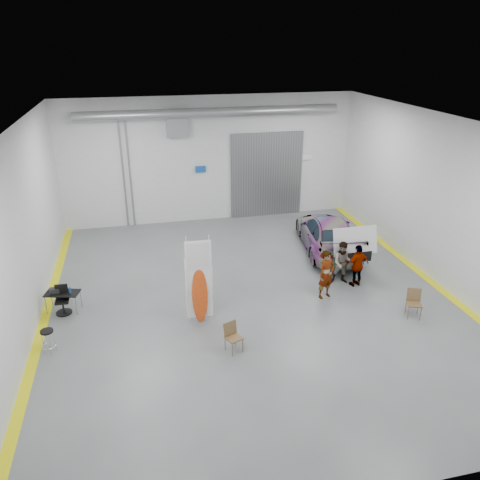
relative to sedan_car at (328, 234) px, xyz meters
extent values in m
plane|color=#575A5E|center=(-4.19, -3.21, -0.74)|extent=(16.00, 16.00, 0.00)
cube|color=silver|center=(-11.19, -3.21, 2.26)|extent=(0.02, 16.00, 6.00)
cube|color=silver|center=(2.81, -3.21, 2.26)|extent=(0.02, 16.00, 6.00)
cube|color=silver|center=(-4.19, 4.79, 2.26)|extent=(14.00, 0.02, 6.00)
cube|color=silver|center=(-4.19, -11.21, 2.26)|extent=(14.00, 0.02, 6.00)
cube|color=white|center=(-4.19, -3.21, 5.26)|extent=(14.00, 16.00, 0.02)
cube|color=slate|center=(-1.39, 4.71, 1.36)|extent=(3.60, 0.12, 4.20)
cube|color=gray|center=(-5.69, 4.71, 4.06)|extent=(1.00, 0.50, 1.20)
cylinder|color=gray|center=(-4.19, 4.19, 4.56)|extent=(11.90, 0.44, 0.44)
cube|color=#1349A2|center=(-4.69, 4.71, 1.86)|extent=(0.50, 0.04, 0.30)
cube|color=white|center=(0.61, 4.71, 2.16)|extent=(0.70, 0.04, 0.25)
cylinder|color=gray|center=(-7.99, 4.71, 1.76)|extent=(0.08, 0.08, 5.00)
cylinder|color=gray|center=(-8.29, 4.71, 1.76)|extent=(0.08, 0.08, 5.00)
cube|color=#D7D40B|center=(-11.04, -3.21, -0.74)|extent=(0.30, 16.00, 0.01)
cube|color=#D7D40B|center=(2.66, -3.21, -0.74)|extent=(0.30, 16.00, 0.01)
imported|color=silver|center=(0.00, 0.00, 0.00)|extent=(2.91, 5.41, 1.49)
imported|color=#937050|center=(-1.64, -3.71, 0.14)|extent=(0.74, 0.60, 1.76)
imported|color=#55779B|center=(-0.63, -2.87, 0.07)|extent=(0.95, 0.83, 1.63)
imported|color=#9C6734|center=(-0.20, -3.19, 0.06)|extent=(0.99, 0.56, 1.62)
cube|color=white|center=(-6.10, -4.16, 0.24)|extent=(0.84, 0.07, 1.77)
ellipsoid|color=orange|center=(-6.10, -4.24, 0.19)|extent=(0.50, 0.25, 1.87)
cube|color=white|center=(-6.10, -4.18, 1.57)|extent=(0.81, 0.07, 0.94)
cylinder|color=white|center=(-6.44, -4.16, 0.73)|extent=(0.02, 0.02, 2.95)
cylinder|color=white|center=(-5.75, -4.16, 0.73)|extent=(0.02, 0.02, 2.95)
cube|color=brown|center=(-5.41, -6.03, -0.29)|extent=(0.55, 0.54, 0.04)
cube|color=brown|center=(-5.41, -5.84, -0.05)|extent=(0.43, 0.24, 0.41)
cube|color=brown|center=(0.66, -5.56, -0.26)|extent=(0.57, 0.56, 0.04)
cube|color=brown|center=(0.66, -5.35, -0.02)|extent=(0.45, 0.24, 0.43)
cylinder|color=black|center=(-10.60, -4.90, -0.02)|extent=(0.36, 0.36, 0.05)
torus|color=silver|center=(-10.60, -4.90, -0.51)|extent=(0.39, 0.39, 0.02)
cylinder|color=gray|center=(-10.94, -2.85, -0.42)|extent=(0.03, 0.03, 0.66)
cylinder|color=gray|center=(-9.94, -2.85, -0.42)|extent=(0.03, 0.03, 0.66)
cylinder|color=gray|center=(-10.94, -2.39, -0.42)|extent=(0.03, 0.03, 0.66)
cylinder|color=gray|center=(-9.94, -2.39, -0.42)|extent=(0.03, 0.03, 0.66)
cube|color=black|center=(-10.44, -2.62, -0.07)|extent=(1.19, 0.80, 0.04)
cylinder|color=#193D99|center=(-10.17, -2.71, 0.05)|extent=(0.07, 0.07, 0.20)
cube|color=black|center=(-10.67, -2.57, 0.03)|extent=(0.32, 0.20, 0.16)
cylinder|color=black|center=(-10.45, -2.80, -0.71)|extent=(0.51, 0.51, 0.04)
cylinder|color=black|center=(-10.45, -2.80, -0.49)|extent=(0.06, 0.06, 0.44)
cube|color=black|center=(-10.45, -2.80, -0.27)|extent=(0.43, 0.43, 0.06)
cube|color=black|center=(-10.45, -2.59, 0.01)|extent=(0.40, 0.06, 0.46)
cube|color=silver|center=(0.00, -2.32, 0.76)|extent=(1.74, 1.05, 0.04)
camera|label=1|loc=(-7.74, -16.97, 7.65)|focal=35.00mm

